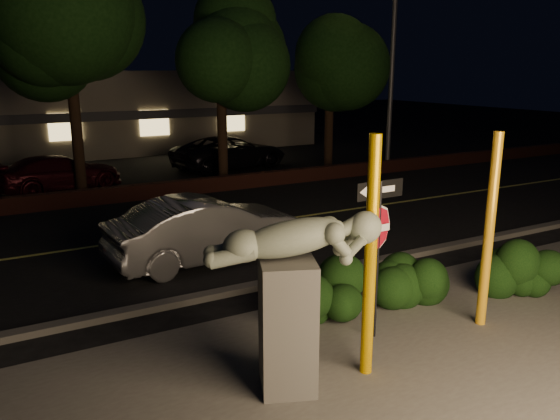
# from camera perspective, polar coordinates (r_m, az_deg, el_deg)

# --- Properties ---
(ground) EXTENTS (90.00, 90.00, 0.00)m
(ground) POSITION_cam_1_polar(r_m,az_deg,el_deg) (17.15, -10.00, 0.57)
(ground) COLOR black
(ground) RESTS_ON ground
(patio) EXTENTS (14.00, 6.00, 0.02)m
(patio) POSITION_cam_1_polar(r_m,az_deg,el_deg) (8.17, 16.80, -15.87)
(patio) COLOR #4C4944
(patio) RESTS_ON ground
(road) EXTENTS (80.00, 8.00, 0.01)m
(road) POSITION_cam_1_polar(r_m,az_deg,el_deg) (14.43, -6.16, -1.92)
(road) COLOR black
(road) RESTS_ON ground
(lane_marking) EXTENTS (80.00, 0.12, 0.00)m
(lane_marking) POSITION_cam_1_polar(r_m,az_deg,el_deg) (14.42, -6.16, -1.87)
(lane_marking) COLOR #C5C24F
(lane_marking) RESTS_ON road
(curb) EXTENTS (80.00, 0.25, 0.12)m
(curb) POSITION_cam_1_polar(r_m,az_deg,el_deg) (10.92, 2.17, -7.00)
(curb) COLOR #4C4944
(curb) RESTS_ON ground
(brick_wall) EXTENTS (40.00, 0.35, 0.50)m
(brick_wall) POSITION_cam_1_polar(r_m,az_deg,el_deg) (18.30, -11.35, 2.18)
(brick_wall) COLOR #401B14
(brick_wall) RESTS_ON ground
(parking_lot) EXTENTS (40.00, 12.00, 0.01)m
(parking_lot) POSITION_cam_1_polar(r_m,az_deg,el_deg) (23.76, -15.46, 4.13)
(parking_lot) COLOR black
(parking_lot) RESTS_ON ground
(building) EXTENTS (22.00, 10.20, 4.00)m
(building) POSITION_cam_1_polar(r_m,az_deg,el_deg) (31.32, -19.17, 9.92)
(building) COLOR slate
(building) RESTS_ON ground
(tree_far_b) EXTENTS (5.20, 5.20, 8.41)m
(tree_far_b) POSITION_cam_1_polar(r_m,az_deg,el_deg) (19.32, -21.58, 19.45)
(tree_far_b) COLOR black
(tree_far_b) RESTS_ON ground
(tree_far_c) EXTENTS (4.80, 4.80, 7.84)m
(tree_far_c) POSITION_cam_1_polar(r_m,az_deg,el_deg) (20.22, -6.35, 18.94)
(tree_far_c) COLOR black
(tree_far_c) RESTS_ON ground
(tree_far_d) EXTENTS (4.40, 4.40, 7.42)m
(tree_far_d) POSITION_cam_1_polar(r_m,az_deg,el_deg) (23.01, 5.34, 17.80)
(tree_far_d) COLOR black
(tree_far_d) RESTS_ON ground
(yellow_pole_left) EXTENTS (0.16, 0.16, 3.29)m
(yellow_pole_left) POSITION_cam_1_polar(r_m,az_deg,el_deg) (7.24, 9.42, -5.15)
(yellow_pole_left) COLOR #DDA000
(yellow_pole_left) RESTS_ON ground
(yellow_pole_right) EXTENTS (0.16, 0.16, 3.16)m
(yellow_pole_right) POSITION_cam_1_polar(r_m,az_deg,el_deg) (9.17, 21.00, -2.17)
(yellow_pole_right) COLOR yellow
(yellow_pole_right) RESTS_ON ground
(signpost) EXTENTS (0.85, 0.07, 2.49)m
(signpost) POSITION_cam_1_polar(r_m,az_deg,el_deg) (8.21, 10.27, -1.91)
(signpost) COLOR black
(signpost) RESTS_ON ground
(sculpture) EXTENTS (2.17, 1.30, 2.37)m
(sculpture) POSITION_cam_1_polar(r_m,az_deg,el_deg) (6.86, 1.16, -7.74)
(sculpture) COLOR #4C4944
(sculpture) RESTS_ON ground
(hedge_center) EXTENTS (1.96, 0.94, 1.02)m
(hedge_center) POSITION_cam_1_polar(r_m,az_deg,el_deg) (9.15, 5.93, -8.42)
(hedge_center) COLOR black
(hedge_center) RESTS_ON ground
(hedge_right) EXTENTS (1.92, 1.44, 1.12)m
(hedge_right) POSITION_cam_1_polar(r_m,az_deg,el_deg) (10.04, 13.31, -6.29)
(hedge_right) COLOR black
(hedge_right) RESTS_ON ground
(hedge_far_right) EXTENTS (1.50, 0.99, 1.00)m
(hedge_far_right) POSITION_cam_1_polar(r_m,az_deg,el_deg) (10.99, 23.87, -5.69)
(hedge_far_right) COLOR black
(hedge_far_right) RESTS_ON ground
(streetlight) EXTENTS (1.41, 0.41, 9.34)m
(streetlight) POSITION_cam_1_polar(r_m,az_deg,el_deg) (22.36, 11.37, 18.05)
(streetlight) COLOR #4C4C51
(streetlight) RESTS_ON ground
(silver_sedan) EXTENTS (4.39, 1.88, 1.41)m
(silver_sedan) POSITION_cam_1_polar(r_m,az_deg,el_deg) (11.90, -7.64, -2.02)
(silver_sedan) COLOR #A1A1A5
(silver_sedan) RESTS_ON ground
(parked_car_darkred) EXTENTS (4.46, 2.60, 1.21)m
(parked_car_darkred) POSITION_cam_1_polar(r_m,az_deg,el_deg) (20.31, -22.04, 3.63)
(parked_car_darkred) COLOR #390A12
(parked_car_darkred) RESTS_ON ground
(parked_car_dark) EXTENTS (5.27, 3.17, 1.37)m
(parked_car_dark) POSITION_cam_1_polar(r_m,az_deg,el_deg) (23.07, -5.24, 6.01)
(parked_car_dark) COLOR black
(parked_car_dark) RESTS_ON ground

